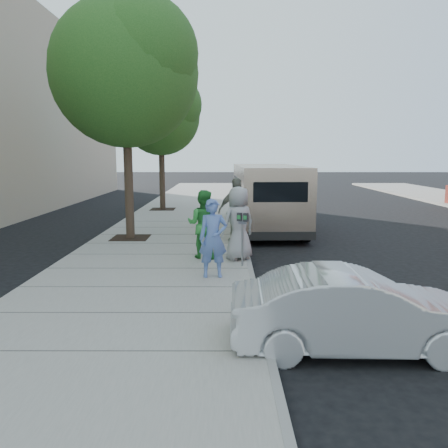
{
  "coord_description": "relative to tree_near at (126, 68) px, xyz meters",
  "views": [
    {
      "loc": [
        0.81,
        -11.76,
        2.88
      ],
      "look_at": [
        0.8,
        -0.65,
        1.1
      ],
      "focal_mm": 35.0,
      "sensor_mm": 36.0,
      "label": 1
    }
  ],
  "objects": [
    {
      "name": "ground",
      "position": [
        2.25,
        -2.4,
        -5.55
      ],
      "size": [
        120.0,
        120.0,
        0.0
      ],
      "primitive_type": "plane",
      "color": "black",
      "rests_on": "ground"
    },
    {
      "name": "sidewalk",
      "position": [
        1.25,
        -2.4,
        -5.47
      ],
      "size": [
        5.0,
        60.0,
        0.15
      ],
      "primitive_type": "cube",
      "color": "gray",
      "rests_on": "ground"
    },
    {
      "name": "curb_face",
      "position": [
        3.69,
        -2.4,
        -5.47
      ],
      "size": [
        0.12,
        60.0,
        0.16
      ],
      "primitive_type": "cube",
      "color": "gray",
      "rests_on": "ground"
    },
    {
      "name": "tree_near",
      "position": [
        0.0,
        0.0,
        0.0
      ],
      "size": [
        4.62,
        4.6,
        7.53
      ],
      "color": "black",
      "rests_on": "sidewalk"
    },
    {
      "name": "tree_far",
      "position": [
        -0.0,
        7.6,
        -0.66
      ],
      "size": [
        3.92,
        3.8,
        6.49
      ],
      "color": "black",
      "rests_on": "sidewalk"
    },
    {
      "name": "parking_meter",
      "position": [
        3.5,
        -3.68,
        -4.44
      ],
      "size": [
        0.29,
        0.19,
        1.32
      ],
      "rotation": [
        0.0,
        0.0,
        -0.39
      ],
      "color": "gray",
      "rests_on": "sidewalk"
    },
    {
      "name": "van",
      "position": [
        4.68,
        2.3,
        -4.24
      ],
      "size": [
        2.44,
        6.72,
        2.47
      ],
      "rotation": [
        0.0,
        0.0,
        0.03
      ],
      "color": "#C6A78E",
      "rests_on": "ground"
    },
    {
      "name": "sedan",
      "position": [
        4.99,
        -8.05,
        -4.94
      ],
      "size": [
        3.69,
        1.36,
        1.21
      ],
      "primitive_type": "imported",
      "rotation": [
        0.0,
        0.0,
        1.55
      ],
      "color": "silver",
      "rests_on": "ground"
    },
    {
      "name": "person_officer",
      "position": [
        2.81,
        -4.62,
        -4.52
      ],
      "size": [
        0.68,
        0.49,
        1.76
      ],
      "primitive_type": "imported",
      "rotation": [
        0.0,
        0.0,
        0.11
      ],
      "color": "#5A78BF",
      "rests_on": "sidewalk"
    },
    {
      "name": "person_green_shirt",
      "position": [
        2.5,
        -2.78,
        -4.49
      ],
      "size": [
        1.01,
        0.87,
        1.81
      ],
      "primitive_type": "imported",
      "rotation": [
        0.0,
        0.0,
        2.91
      ],
      "color": "green",
      "rests_on": "sidewalk"
    },
    {
      "name": "person_gray_shirt",
      "position": [
        3.43,
        -2.99,
        -4.44
      ],
      "size": [
        1.12,
        1.0,
        1.92
      ],
      "primitive_type": "imported",
      "rotation": [
        0.0,
        0.0,
        3.68
      ],
      "color": "#A0A1A3",
      "rests_on": "sidewalk"
    },
    {
      "name": "person_striped_polo",
      "position": [
        3.45,
        -0.82,
        -4.38
      ],
      "size": [
        1.27,
        0.75,
        2.03
      ],
      "primitive_type": "imported",
      "rotation": [
        0.0,
        0.0,
        3.37
      ],
      "color": "gray",
      "rests_on": "sidewalk"
    }
  ]
}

